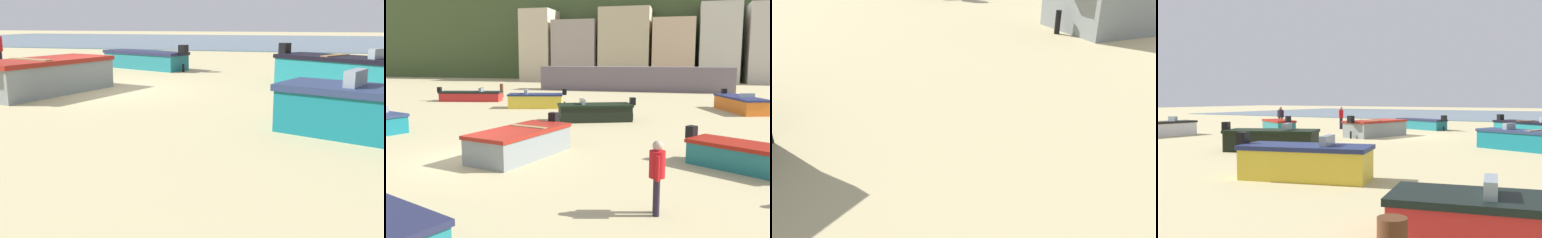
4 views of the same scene
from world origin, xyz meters
TOP-DOWN VIEW (x-y plane):
  - ground_plane at (0.00, 0.00)m, footprint 160.00×160.00m
  - headland_hill at (0.00, 66.00)m, footprint 90.00×32.00m
  - harbor_pier at (1.46, 30.00)m, footprint 19.26×2.40m
  - townhouse_far_left at (-14.77, 47.31)m, footprint 4.45×6.63m
  - townhouse_left at (-8.97, 46.80)m, footprint 6.31×5.60m
  - townhouse_centre_left at (-1.89, 46.72)m, footprint 6.95×5.45m
  - townhouse_centre at (4.78, 46.60)m, footprint 5.55×5.20m
  - townhouse_centre_right at (10.63, 46.90)m, footprint 5.09×5.79m
  - boat_teal_1 at (8.30, 1.01)m, footprint 3.50×2.83m
  - boat_orange_2 at (9.89, 15.33)m, footprint 3.01×4.96m
  - boat_yellow_4 at (-3.16, 13.94)m, footprint 3.99×2.30m
  - boat_grey_6 at (1.19, 0.87)m, footprint 2.68×4.28m
  - boat_red_9 at (-9.58, 16.77)m, footprint 5.07×2.36m
  - boat_black_10 at (1.91, 9.34)m, footprint 4.20×2.99m
  - mooring_post_near_water at (-8.56, 20.11)m, footprint 0.29×0.29m
  - beach_walker_foreground at (6.03, -3.29)m, footprint 0.37×0.54m

SIDE VIEW (x-z plane):
  - ground_plane at x=0.00m, z-range 0.00..0.00m
  - boat_red_9 at x=-9.58m, z-range -0.15..0.92m
  - boat_teal_1 at x=8.30m, z-range -0.15..0.97m
  - boat_black_10 at x=1.91m, z-range -0.15..1.07m
  - boat_orange_2 at x=9.89m, z-range -0.15..1.11m
  - boat_grey_6 at x=1.19m, z-range -0.15..1.12m
  - boat_yellow_4 at x=-3.16m, z-range -0.15..1.13m
  - mooring_post_near_water at x=-8.56m, z-range 0.00..1.15m
  - beach_walker_foreground at x=6.03m, z-range 0.14..1.76m
  - harbor_pier at x=1.46m, z-range 0.00..2.44m
  - townhouse_left at x=-8.97m, z-range 0.00..8.62m
  - townhouse_centre at x=4.78m, z-range 0.00..8.62m
  - townhouse_centre_left at x=-1.89m, z-range 0.00..10.16m
  - townhouse_far_left at x=-14.77m, z-range 0.00..10.28m
  - townhouse_centre_right at x=10.63m, z-range 0.00..10.44m
  - headland_hill at x=0.00m, z-range 0.00..17.17m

